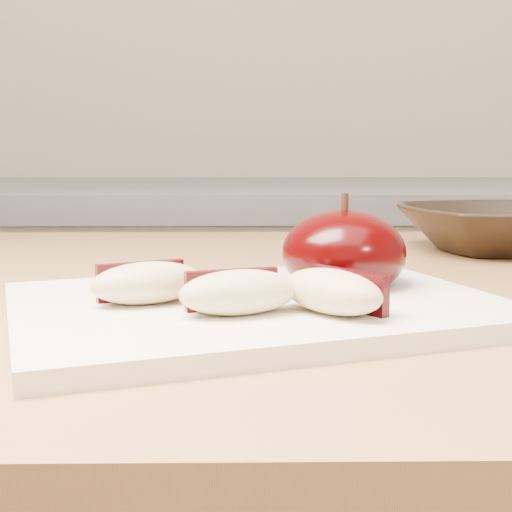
{
  "coord_description": "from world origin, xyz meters",
  "views": [
    {
      "loc": [
        0.01,
        -0.03,
        1.0
      ],
      "look_at": [
        0.01,
        0.38,
        0.94
      ],
      "focal_mm": 50.0,
      "sensor_mm": 36.0,
      "label": 1
    }
  ],
  "objects": [
    {
      "name": "back_cabinet",
      "position": [
        0.0,
        1.2,
        0.47
      ],
      "size": [
        2.4,
        0.62,
        0.94
      ],
      "color": "silver",
      "rests_on": "ground"
    },
    {
      "name": "bowl",
      "position": [
        0.25,
        0.65,
        0.92
      ],
      "size": [
        0.21,
        0.21,
        0.04
      ],
      "primitive_type": "imported",
      "rotation": [
        0.0,
        0.0,
        0.14
      ],
      "color": "black",
      "rests_on": "island_counter"
    },
    {
      "name": "apple_wedge_a",
      "position": [
        -0.05,
        0.37,
        0.92
      ],
      "size": [
        0.07,
        0.06,
        0.02
      ],
      "rotation": [
        0.0,
        0.0,
        0.44
      ],
      "color": "#D6BD88",
      "rests_on": "cutting_board"
    },
    {
      "name": "apple_wedge_b",
      "position": [
        0.0,
        0.34,
        0.92
      ],
      "size": [
        0.07,
        0.05,
        0.02
      ],
      "rotation": [
        0.0,
        0.0,
        0.32
      ],
      "color": "#D6BD88",
      "rests_on": "cutting_board"
    },
    {
      "name": "cutting_board",
      "position": [
        0.01,
        0.38,
        0.91
      ],
      "size": [
        0.33,
        0.28,
        0.01
      ],
      "primitive_type": "cube",
      "rotation": [
        0.0,
        0.0,
        0.33
      ],
      "color": "silver",
      "rests_on": "island_counter"
    },
    {
      "name": "apple_half",
      "position": [
        0.07,
        0.42,
        0.93
      ],
      "size": [
        0.1,
        0.1,
        0.07
      ],
      "rotation": [
        0.0,
        0.0,
        -0.34
      ],
      "color": "black",
      "rests_on": "cutting_board"
    },
    {
      "name": "apple_wedge_c",
      "position": [
        0.05,
        0.34,
        0.92
      ],
      "size": [
        0.07,
        0.07,
        0.02
      ],
      "rotation": [
        0.0,
        0.0,
        -0.87
      ],
      "color": "#D6BD88",
      "rests_on": "cutting_board"
    }
  ]
}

